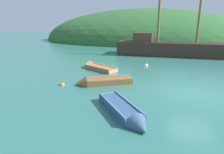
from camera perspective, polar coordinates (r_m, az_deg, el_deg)
ground_plane at (r=12.62m, az=22.70°, el=-4.30°), size 120.00×120.00×0.00m
shore_hill at (r=45.62m, az=9.38°, el=10.33°), size 44.65×27.57×13.54m
sailing_ship at (r=25.68m, az=16.95°, el=7.22°), size 16.36×4.00×10.44m
rowboat_portside at (r=8.99m, az=3.69°, el=-10.22°), size 2.99×3.77×0.92m
rowboat_center at (r=17.59m, az=-4.59°, el=2.65°), size 3.78×2.96×1.02m
rowboat_outer_right at (r=13.24m, az=-3.13°, el=-1.55°), size 3.83×2.49×0.96m
buoy_orange at (r=13.47m, az=-14.12°, el=-2.30°), size 0.36×0.36×0.36m
buoy_white at (r=19.03m, az=9.74°, el=3.14°), size 0.41×0.41×0.41m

